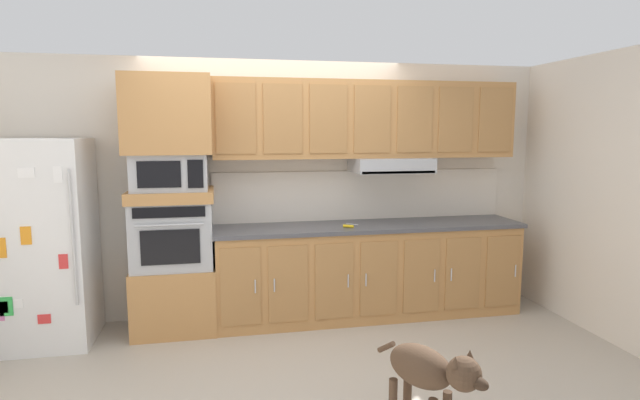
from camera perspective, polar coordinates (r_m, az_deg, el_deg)
ground_plane at (r=4.40m, az=-3.18°, el=-16.73°), size 9.60×9.60×0.00m
back_kitchen_wall at (r=5.14m, az=-5.08°, el=1.30°), size 6.20×0.12×2.50m
side_panel_right at (r=5.24m, az=28.63°, el=0.50°), size 0.12×7.10×2.50m
refrigerator at (r=4.96m, az=-28.43°, el=-4.17°), size 0.76×0.73×1.76m
oven_base_cabinet at (r=4.97m, az=-15.80°, el=-10.40°), size 0.74×0.62×0.60m
built_in_oven at (r=4.82m, az=-16.07°, el=-3.61°), size 0.70×0.62×0.60m
appliance_mid_shelf at (r=4.77m, az=-16.22°, el=0.52°), size 0.74×0.62×0.10m
microwave at (r=4.75m, az=-16.32°, el=3.03°), size 0.64×0.54×0.32m
appliance_upper_cabinet at (r=4.74m, az=-16.54°, el=9.07°), size 0.74×0.62×0.68m
lower_cabinet_run at (r=5.13m, az=5.50°, el=-7.96°), size 2.97×0.63×0.88m
countertop_slab at (r=5.02m, az=5.55°, el=-2.90°), size 3.01×0.64×0.04m
backsplash_panel at (r=5.26m, az=4.67°, el=0.56°), size 3.01×0.02×0.50m
upper_cabinet_with_hood at (r=5.06m, az=5.45°, el=8.59°), size 2.97×0.48×0.88m
screwdriver at (r=4.82m, az=3.23°, el=-2.91°), size 0.16×0.17×0.03m
dog at (r=3.22m, az=12.08°, el=-18.21°), size 0.45×0.73×0.62m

